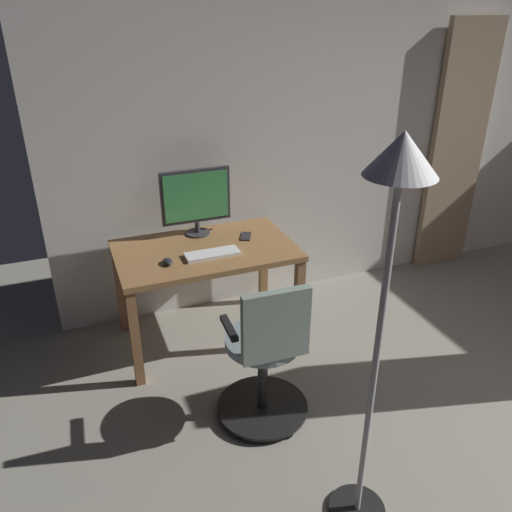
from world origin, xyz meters
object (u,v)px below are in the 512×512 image
at_px(office_chair, 266,357).
at_px(floor_lamp, 391,240).
at_px(computer_keyboard, 212,254).
at_px(computer_mouse, 168,262).
at_px(computer_monitor, 196,198).
at_px(cell_phone_face_up, 246,236).
at_px(desk, 205,261).

xyz_separation_m(office_chair, floor_lamp, (-0.18, 0.76, 1.03)).
distance_m(computer_keyboard, computer_mouse, 0.31).
xyz_separation_m(computer_monitor, cell_phone_face_up, (-0.31, 0.19, -0.27)).
height_order(office_chair, floor_lamp, floor_lamp).
xyz_separation_m(desk, computer_keyboard, (-0.01, 0.13, 0.11)).
height_order(desk, computer_monitor, computer_monitor).
height_order(desk, computer_mouse, computer_mouse).
xyz_separation_m(computer_monitor, computer_keyboard, (0.01, 0.39, -0.26)).
xyz_separation_m(computer_monitor, computer_mouse, (0.31, 0.41, -0.25)).
bearing_deg(floor_lamp, office_chair, -76.42).
distance_m(desk, computer_keyboard, 0.17).
height_order(office_chair, cell_phone_face_up, office_chair).
bearing_deg(computer_keyboard, office_chair, 94.65).
bearing_deg(computer_mouse, desk, -153.10).
xyz_separation_m(computer_mouse, floor_lamp, (-0.56, 1.55, 0.72)).
relative_size(computer_keyboard, floor_lamp, 0.19).
bearing_deg(computer_keyboard, cell_phone_face_up, -146.99).
bearing_deg(office_chair, floor_lamp, -74.29).
bearing_deg(computer_monitor, cell_phone_face_up, 148.74).
bearing_deg(office_chair, computer_keyboard, 96.78).
relative_size(computer_keyboard, computer_mouse, 3.67).
distance_m(office_chair, floor_lamp, 1.29).
xyz_separation_m(desk, computer_monitor, (-0.02, -0.26, 0.37)).
distance_m(computer_monitor, floor_lamp, 2.03).
bearing_deg(cell_phone_face_up, computer_mouse, 44.81).
bearing_deg(floor_lamp, desk, -81.20).
relative_size(office_chair, computer_mouse, 9.71).
bearing_deg(computer_monitor, computer_mouse, 52.55).
distance_m(desk, cell_phone_face_up, 0.35).
xyz_separation_m(cell_phone_face_up, floor_lamp, (0.07, 1.77, 0.74)).
bearing_deg(desk, computer_keyboard, 96.09).
bearing_deg(computer_mouse, floor_lamp, 109.74).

